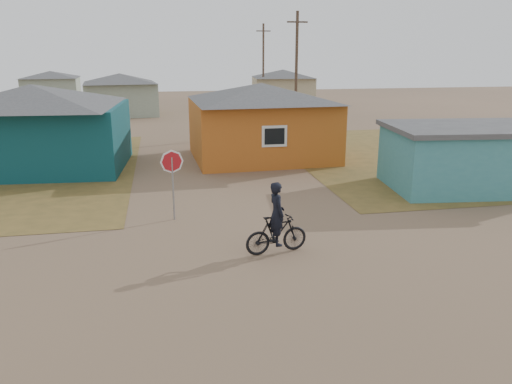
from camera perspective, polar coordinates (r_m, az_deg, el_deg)
ground at (r=13.02m, az=2.02°, el=-9.11°), size 120.00×120.00×0.00m
grass_ne at (r=30.13m, az=23.07°, el=4.10°), size 20.00×18.00×0.00m
house_teal at (r=25.91m, az=-23.90°, el=6.89°), size 8.93×7.08×4.00m
house_yellow at (r=26.25m, az=0.64°, el=8.23°), size 7.72×6.76×3.90m
shed_turquoise at (r=22.12m, az=22.85°, el=3.71°), size 6.71×4.93×2.60m
house_pale_west at (r=45.77m, az=-15.21°, el=10.78°), size 7.04×6.15×3.60m
house_beige_east at (r=53.16m, az=3.09°, el=11.93°), size 6.95×6.05×3.60m
house_pale_north at (r=58.73m, az=-22.33°, el=11.07°), size 6.28×5.81×3.40m
utility_pole_near at (r=34.76m, az=4.63°, el=13.59°), size 1.40×0.20×8.00m
utility_pole_far at (r=50.55m, az=0.84°, el=14.34°), size 1.40×0.20×8.00m
stop_sign at (r=16.60m, az=-9.56°, el=2.65°), size 0.78×0.17×2.39m
cyclist at (r=13.92m, az=2.37°, el=-4.08°), size 1.88×0.81×2.06m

